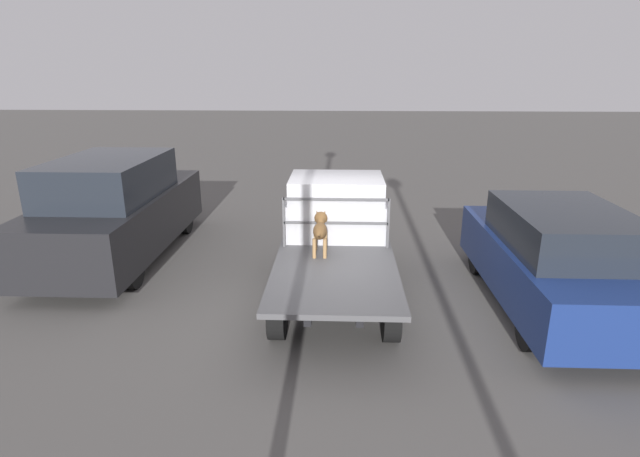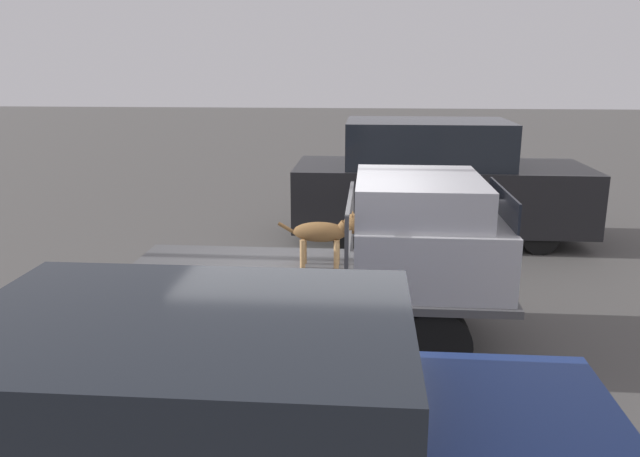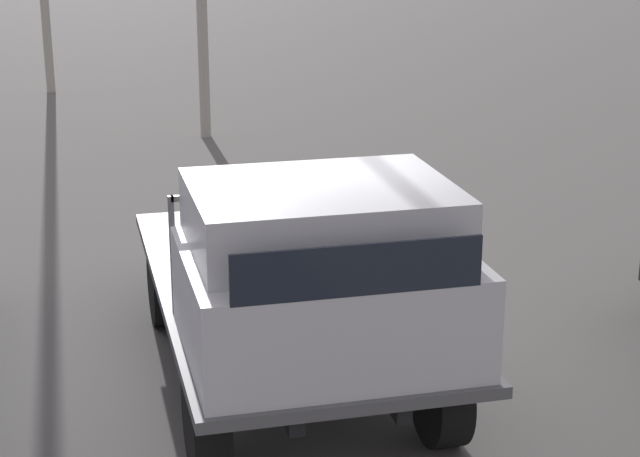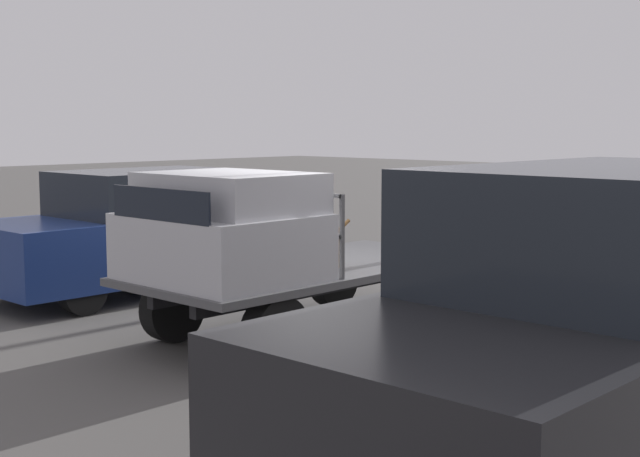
% 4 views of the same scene
% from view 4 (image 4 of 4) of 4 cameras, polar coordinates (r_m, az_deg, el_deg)
% --- Properties ---
extents(ground_plane, '(80.00, 80.00, 0.00)m').
position_cam_4_polar(ground_plane, '(10.13, -0.73, -6.69)').
color(ground_plane, '#514F4C').
extents(flatbed_truck, '(4.16, 1.93, 0.77)m').
position_cam_4_polar(flatbed_truck, '(10.01, -0.74, -3.49)').
color(flatbed_truck, black).
rests_on(flatbed_truck, ground).
extents(truck_cab, '(1.54, 1.81, 1.08)m').
position_cam_4_polar(truck_cab, '(9.08, -6.15, -0.04)').
color(truck_cab, '#B7B7BC').
rests_on(truck_cab, flatbed_truck).
extents(truck_headboard, '(0.04, 1.81, 0.87)m').
position_cam_4_polar(truck_headboard, '(9.61, -2.50, 0.73)').
color(truck_headboard, '#4C4C4F').
rests_on(truck_headboard, flatbed_truck).
extents(dog, '(1.01, 0.23, 0.65)m').
position_cam_4_polar(dog, '(9.61, -0.44, -0.25)').
color(dog, '#9E7547').
rests_on(dog, flatbed_truck).
extents(parked_sedan, '(4.39, 1.87, 1.70)m').
position_cam_4_polar(parked_sedan, '(12.72, -11.46, -0.19)').
color(parked_sedan, black).
rests_on(parked_sedan, ground).
extents(parked_pickup_far, '(5.03, 1.97, 2.08)m').
position_cam_4_polar(parked_pickup_far, '(5.97, 17.97, -6.55)').
color(parked_pickup_far, black).
rests_on(parked_pickup_far, ground).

